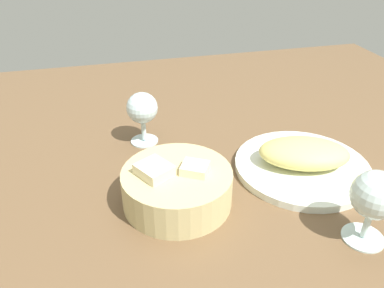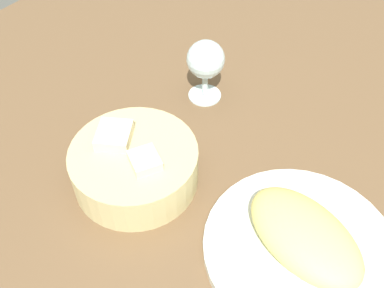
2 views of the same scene
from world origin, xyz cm
name	(u,v)px [view 1 (image 1 of 2)]	position (x,y,z in cm)	size (l,w,h in cm)	color
ground_plane	(245,183)	(0.00, 0.00, -1.00)	(140.00, 140.00, 2.00)	brown
plate	(300,165)	(-11.39, -0.47, 0.70)	(25.33, 25.33, 1.40)	white
omelette	(303,152)	(-11.39, -0.47, 3.79)	(16.75, 9.95, 4.78)	#E3D675
lettuce_garnish	(328,154)	(-17.09, -0.66, 2.19)	(4.86, 4.86, 1.58)	#3C8C34
bread_basket	(176,186)	(13.75, 3.52, 3.30)	(18.30, 18.30, 7.96)	#CCBC80
wine_glass_near	(142,111)	(16.19, -17.92, 7.38)	(6.46, 6.46, 11.22)	silver
wine_glass_far	(375,198)	(-11.74, 18.73, 7.80)	(7.11, 7.11, 11.91)	silver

